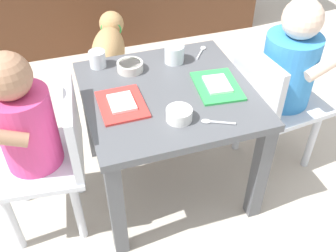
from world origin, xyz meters
TOP-DOWN VIEW (x-y plane):
  - ground_plane at (0.00, 0.00)m, footprint 7.00×7.00m
  - dining_table at (0.00, 0.00)m, footprint 0.53×0.53m
  - seated_child_left at (-0.43, -0.04)m, footprint 0.31×0.31m
  - seated_child_right at (0.43, -0.00)m, footprint 0.31×0.31m
  - dog at (-0.07, 0.71)m, footprint 0.25×0.44m
  - food_tray_left at (-0.16, -0.03)m, footprint 0.14×0.17m
  - food_tray_right at (0.16, -0.03)m, footprint 0.15×0.19m
  - water_cup_left at (-0.18, 0.21)m, footprint 0.06×0.06m
  - water_cup_right at (0.08, 0.16)m, footprint 0.07×0.07m
  - veggie_bowl_near at (-0.08, 0.15)m, footprint 0.09×0.09m
  - veggie_bowl_far at (-0.01, -0.15)m, footprint 0.08×0.08m
  - spoon_by_left_tray at (0.19, 0.20)m, footprint 0.07×0.09m
  - spoon_by_right_tray at (0.08, -0.19)m, footprint 0.10×0.06m

SIDE VIEW (x-z plane):
  - ground_plane at x=0.00m, z-range 0.00..0.00m
  - dog at x=-0.07m, z-range 0.05..0.36m
  - dining_table at x=0.00m, z-range 0.13..0.55m
  - seated_child_left at x=-0.43m, z-range 0.08..0.73m
  - seated_child_right at x=0.43m, z-range 0.08..0.75m
  - spoon_by_left_tray at x=0.19m, z-range 0.42..0.43m
  - spoon_by_right_tray at x=0.08m, z-range 0.42..0.43m
  - food_tray_left at x=-0.16m, z-range 0.42..0.43m
  - food_tray_right at x=0.16m, z-range 0.42..0.43m
  - veggie_bowl_near at x=-0.08m, z-range 0.42..0.45m
  - veggie_bowl_far at x=-0.01m, z-range 0.42..0.46m
  - water_cup_left at x=-0.18m, z-range 0.42..0.47m
  - water_cup_right at x=0.08m, z-range 0.42..0.48m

